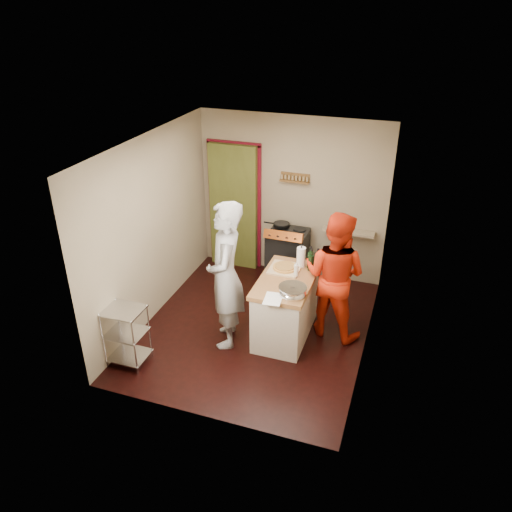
{
  "coord_description": "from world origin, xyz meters",
  "views": [
    {
      "loc": [
        1.86,
        -5.41,
        4.15
      ],
      "look_at": [
        0.01,
        0.0,
        1.14
      ],
      "focal_mm": 35.0,
      "sensor_mm": 36.0,
      "label": 1
    }
  ],
  "objects_px": {
    "stove": "(287,255)",
    "wire_shelving": "(126,333)",
    "island": "(286,305)",
    "person_stripe": "(226,276)",
    "person_red": "(334,275)"
  },
  "relations": [
    {
      "from": "stove",
      "to": "wire_shelving",
      "type": "bearing_deg",
      "value": -116.85
    },
    {
      "from": "wire_shelving",
      "to": "island",
      "type": "distance_m",
      "value": 2.09
    },
    {
      "from": "person_stripe",
      "to": "person_red",
      "type": "distance_m",
      "value": 1.43
    },
    {
      "from": "wire_shelving",
      "to": "person_red",
      "type": "bearing_deg",
      "value": 32.91
    },
    {
      "from": "stove",
      "to": "person_stripe",
      "type": "distance_m",
      "value": 1.9
    },
    {
      "from": "stove",
      "to": "person_red",
      "type": "distance_m",
      "value": 1.55
    },
    {
      "from": "stove",
      "to": "person_red",
      "type": "relative_size",
      "value": 0.57
    },
    {
      "from": "wire_shelving",
      "to": "island",
      "type": "height_order",
      "value": "island"
    },
    {
      "from": "person_red",
      "to": "stove",
      "type": "bearing_deg",
      "value": -37.11
    },
    {
      "from": "person_stripe",
      "to": "stove",
      "type": "bearing_deg",
      "value": 150.27
    },
    {
      "from": "wire_shelving",
      "to": "island",
      "type": "relative_size",
      "value": 0.63
    },
    {
      "from": "wire_shelving",
      "to": "person_red",
      "type": "xyz_separation_m",
      "value": [
        2.28,
        1.48,
        0.45
      ]
    },
    {
      "from": "wire_shelving",
      "to": "person_red",
      "type": "distance_m",
      "value": 2.75
    },
    {
      "from": "wire_shelving",
      "to": "island",
      "type": "bearing_deg",
      "value": 34.99
    },
    {
      "from": "person_stripe",
      "to": "person_red",
      "type": "xyz_separation_m",
      "value": [
        1.27,
        0.65,
        -0.11
      ]
    }
  ]
}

